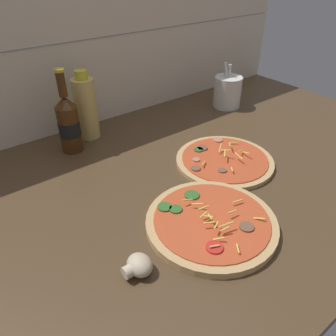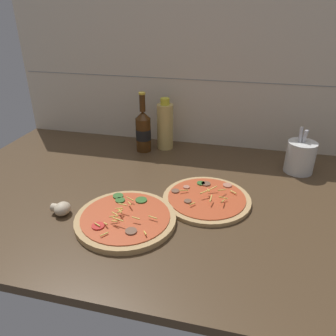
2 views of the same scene
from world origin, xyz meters
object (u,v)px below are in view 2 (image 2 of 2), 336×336
at_px(beer_bottle, 143,130).
at_px(oil_bottle, 165,126).
at_px(utensil_crock, 300,157).
at_px(pizza_near, 126,219).
at_px(pizza_far, 207,199).
at_px(mushroom_left, 62,209).

xyz_separation_m(beer_bottle, oil_bottle, (0.08, 0.05, 0.01)).
xyz_separation_m(beer_bottle, utensil_crock, (0.60, -0.05, -0.03)).
relative_size(pizza_near, oil_bottle, 1.34).
bearing_deg(pizza_near, beer_bottle, 101.53).
bearing_deg(pizza_near, pizza_far, 37.93).
height_order(pizza_near, utensil_crock, utensil_crock).
xyz_separation_m(pizza_far, utensil_crock, (0.30, 0.28, 0.05)).
relative_size(beer_bottle, mushroom_left, 4.34).
bearing_deg(mushroom_left, beer_bottle, 79.40).
xyz_separation_m(pizza_far, oil_bottle, (-0.23, 0.38, 0.09)).
distance_m(pizza_far, mushroom_left, 0.43).
distance_m(beer_bottle, utensil_crock, 0.61).
relative_size(beer_bottle, utensil_crock, 1.46).
bearing_deg(pizza_far, pizza_near, -142.07).
distance_m(pizza_near, mushroom_left, 0.19).
distance_m(beer_bottle, mushroom_left, 0.51).
bearing_deg(utensil_crock, pizza_far, -136.77).
xyz_separation_m(pizza_near, mushroom_left, (-0.19, -0.01, 0.01)).
relative_size(pizza_near, mushroom_left, 5.07).
distance_m(pizza_near, utensil_crock, 0.67).
relative_size(pizza_far, oil_bottle, 1.28).
bearing_deg(beer_bottle, utensil_crock, -4.65).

